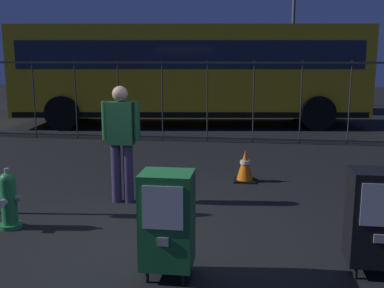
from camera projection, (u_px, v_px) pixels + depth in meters
The scene contains 9 objects.
ground_plane at pixel (152, 240), 5.18m from camera, with size 60.00×60.00×0.00m, color black.
fire_hydrant at pixel (9, 200), 5.50m from camera, with size 0.33×0.32×0.75m.
newspaper_box_primary at pixel (167, 220), 4.20m from camera, with size 0.48×0.42×1.02m.
newspaper_box_secondary at pixel (375, 217), 4.27m from camera, with size 0.48×0.42×1.02m.
pedestrian at pixel (121, 137), 6.39m from camera, with size 0.55×0.22×1.67m.
traffic_cone at pixel (245, 166), 7.62m from camera, with size 0.36×0.36×0.53m.
fence_barrier at pixel (207, 101), 11.12m from camera, with size 18.03×0.04×2.00m.
bus_near at pixel (190, 70), 14.02m from camera, with size 10.73×3.82×3.00m.
bus_far at pixel (149, 67), 18.69m from camera, with size 10.66×3.40×3.00m.
Camera 1 is at (1.10, -4.79, 2.04)m, focal length 42.41 mm.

